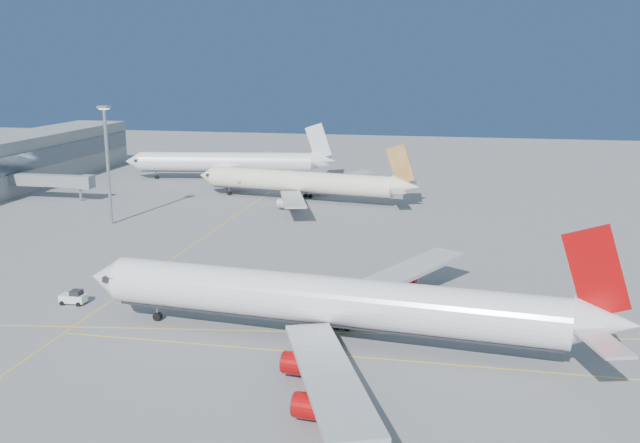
{
  "coord_description": "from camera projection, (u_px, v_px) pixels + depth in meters",
  "views": [
    {
      "loc": [
        13.07,
        -97.91,
        37.3
      ],
      "look_at": [
        -12.74,
        30.75,
        7.0
      ],
      "focal_mm": 40.0,
      "sensor_mm": 36.0,
      "label": 1
    }
  ],
  "objects": [
    {
      "name": "terminal",
      "position": [
        11.0,
        163.0,
        205.97
      ],
      "size": [
        18.4,
        110.0,
        15.0
      ],
      "color": "gray",
      "rests_on": "ground"
    },
    {
      "name": "pushback_tug",
      "position": [
        74.0,
        297.0,
        110.24
      ],
      "size": [
        3.96,
        2.44,
        2.22
      ],
      "rotation": [
        0.0,
        0.0,
        0.0
      ],
      "color": "white",
      "rests_on": "ground"
    },
    {
      "name": "airliner_virgin",
      "position": [
        337.0,
        302.0,
        94.49
      ],
      "size": [
        75.11,
        67.14,
        18.52
      ],
      "rotation": [
        0.0,
        0.0,
        -0.1
      ],
      "color": "white",
      "rests_on": "ground"
    },
    {
      "name": "airliner_etihad",
      "position": [
        304.0,
        182.0,
        188.67
      ],
      "size": [
        62.48,
        57.11,
        16.35
      ],
      "rotation": [
        0.0,
        0.0,
        -0.16
      ],
      "color": "silver",
      "rests_on": "ground"
    },
    {
      "name": "taxiway_lines",
      "position": [
        278.0,
        297.0,
        113.31
      ],
      "size": [
        118.86,
        140.0,
        0.02
      ],
      "color": "yellow",
      "rests_on": "ground"
    },
    {
      "name": "airliner_third",
      "position": [
        230.0,
        162.0,
        221.78
      ],
      "size": [
        66.09,
        60.36,
        17.76
      ],
      "rotation": [
        0.0,
        0.0,
        0.15
      ],
      "color": "white",
      "rests_on": "ground"
    },
    {
      "name": "light_mast",
      "position": [
        107.0,
        155.0,
        160.06
      ],
      "size": [
        2.32,
        2.32,
        26.85
      ],
      "color": "gray",
      "rests_on": "ground"
    },
    {
      "name": "jet_bridge",
      "position": [
        55.0,
        181.0,
        189.9
      ],
      "size": [
        23.6,
        3.6,
        6.9
      ],
      "color": "gray",
      "rests_on": "ground"
    },
    {
      "name": "ground",
      "position": [
        364.0,
        318.0,
        104.43
      ],
      "size": [
        500.0,
        500.0,
        0.0
      ],
      "primitive_type": "plane",
      "color": "slate",
      "rests_on": "ground"
    }
  ]
}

